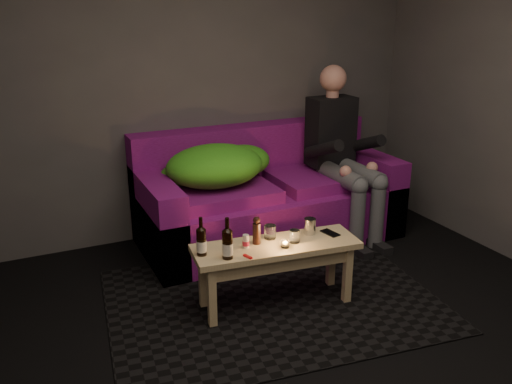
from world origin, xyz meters
The scene contains 17 objects.
floor centered at (0.00, 0.00, 0.00)m, with size 4.50×4.50×0.00m, color black.
room centered at (0.00, 0.47, 1.64)m, with size 4.50×4.50×4.50m.
rug centered at (-0.03, 0.81, 0.00)m, with size 2.20×1.60×0.01m, color black.
sofa centered at (0.42, 1.82, 0.34)m, with size 2.17×0.98×0.93m.
green_blanket centered at (-0.02, 1.81, 0.70)m, with size 0.96×0.65×0.33m.
person centered at (1.04, 1.65, 0.75)m, with size 0.39×0.90×1.45m.
coffee_table centered at (-0.03, 0.76, 0.37)m, with size 1.13×0.47×0.45m.
beer_bottle_a centered at (-0.53, 0.81, 0.54)m, with size 0.06×0.06×0.25m.
beer_bottle_b centered at (-0.40, 0.70, 0.55)m, with size 0.07×0.07×0.27m.
salt_shaker centered at (-0.23, 0.80, 0.49)m, with size 0.04×0.04×0.09m, color silver.
pepper_mill centered at (-0.15, 0.82, 0.52)m, with size 0.05×0.05×0.14m, color black.
tumbler_back centered at (-0.03, 0.86, 0.50)m, with size 0.08×0.08×0.09m, color white.
tealight centered at (0.00, 0.69, 0.47)m, with size 0.06×0.06×0.04m.
tumbler_front centered at (0.09, 0.73, 0.49)m, with size 0.07×0.07×0.09m, color white.
steel_cup centered at (0.25, 0.81, 0.50)m, with size 0.08×0.08×0.11m, color #ADAEB4.
smartphone centered at (0.38, 0.76, 0.45)m, with size 0.07×0.14×0.01m, color black.
red_lighter centered at (-0.28, 0.66, 0.46)m, with size 0.02×0.07×0.01m, color red.
Camera 1 is at (-1.52, -2.11, 1.93)m, focal length 38.00 mm.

